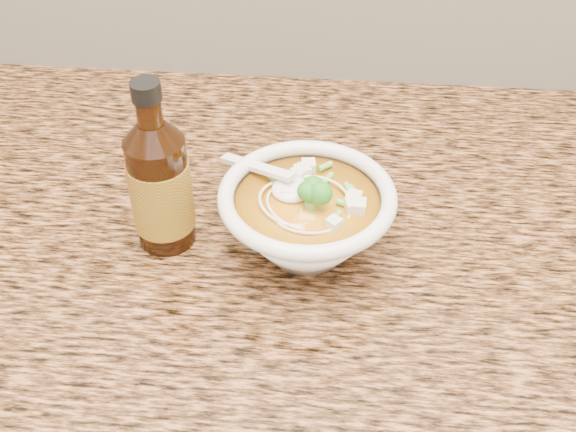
{
  "coord_description": "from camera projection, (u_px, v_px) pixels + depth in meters",
  "views": [
    {
      "loc": [
        -0.02,
        1.05,
        1.45
      ],
      "look_at": [
        -0.07,
        1.62,
        0.95
      ],
      "focal_mm": 45.0,
      "sensor_mm": 36.0,
      "label": 1
    }
  ],
  "objects": [
    {
      "name": "counter_slab",
      "position": [
        354.0,
        230.0,
        0.85
      ],
      "size": [
        4.0,
        0.68,
        0.04
      ],
      "primitive_type": "cube",
      "color": "#A1673B",
      "rests_on": "cabinet"
    },
    {
      "name": "soup_bowl",
      "position": [
        307.0,
        220.0,
        0.76
      ],
      "size": [
        0.19,
        0.19,
        0.1
      ],
      "rotation": [
        0.0,
        0.0,
        0.36
      ],
      "color": "white",
      "rests_on": "counter_slab"
    },
    {
      "name": "hot_sauce_bottle",
      "position": [
        160.0,
        185.0,
        0.76
      ],
      "size": [
        0.08,
        0.08,
        0.2
      ],
      "rotation": [
        0.0,
        0.0,
        -0.33
      ],
      "color": "#371807",
      "rests_on": "counter_slab"
    }
  ]
}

